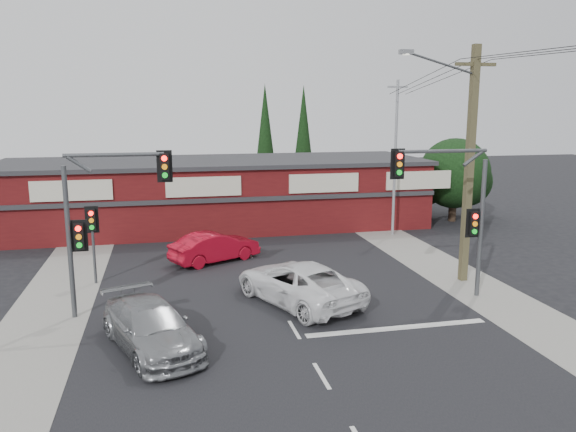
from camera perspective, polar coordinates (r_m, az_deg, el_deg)
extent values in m
plane|color=black|center=(20.34, 0.07, -10.58)|extent=(120.00, 120.00, 0.00)
cube|color=black|center=(24.97, -2.44, -6.43)|extent=(14.00, 70.00, 0.01)
cube|color=gray|center=(25.02, -22.14, -7.21)|extent=(3.00, 70.00, 0.02)
cube|color=gray|center=(27.66, 15.24, -5.06)|extent=(3.00, 70.00, 0.02)
cube|color=silver|center=(20.04, 11.04, -11.10)|extent=(6.50, 0.35, 0.01)
imported|color=white|center=(21.88, 1.03, -6.76)|extent=(4.79, 6.39, 1.61)
imported|color=gray|center=(18.38, -13.74, -10.87)|extent=(3.71, 5.48, 1.47)
imported|color=#B00A1E|center=(27.79, -7.43, -3.13)|extent=(4.67, 3.40, 1.47)
cube|color=silver|center=(16.53, 3.43, -15.89)|extent=(0.12, 1.60, 0.01)
cube|color=silver|center=(19.54, 0.64, -11.47)|extent=(0.12, 1.60, 0.01)
cube|color=silver|center=(22.67, -1.34, -8.23)|extent=(0.12, 1.60, 0.01)
cube|color=silver|center=(25.88, -2.81, -5.77)|extent=(0.12, 1.60, 0.01)
cube|color=silver|center=(29.13, -3.95, -3.86)|extent=(0.12, 1.60, 0.01)
cube|color=silver|center=(32.42, -4.86, -2.34)|extent=(0.12, 1.60, 0.01)
cube|color=#4A0E10|center=(36.02, -7.38, 2.17)|extent=(26.00, 8.00, 4.00)
cube|color=#2D2D30|center=(35.76, -7.46, 5.50)|extent=(26.40, 8.40, 0.25)
cube|color=beige|center=(32.09, -21.13, 2.42)|extent=(4.20, 0.12, 1.10)
cube|color=beige|center=(31.79, -8.56, 2.97)|extent=(4.20, 0.12, 1.10)
cube|color=beige|center=(33.00, 3.68, 3.36)|extent=(4.20, 0.12, 1.10)
cube|color=beige|center=(35.13, 13.14, 3.56)|extent=(4.20, 0.12, 1.10)
cube|color=#2D2D30|center=(31.94, -6.72, 1.60)|extent=(26.00, 0.15, 0.25)
cylinder|color=#2D2116|center=(38.85, 16.37, 0.82)|extent=(0.50, 0.50, 1.80)
sphere|color=black|center=(38.52, 16.55, 4.18)|extent=(4.60, 4.60, 4.60)
sphere|color=black|center=(40.21, 17.69, 3.38)|extent=(3.40, 3.40, 3.40)
sphere|color=black|center=(39.26, 13.83, 3.12)|extent=(2.80, 2.80, 2.80)
cylinder|color=#2D2116|center=(43.62, -2.28, 2.47)|extent=(0.24, 0.24, 2.00)
cone|color=black|center=(43.18, -2.33, 8.38)|extent=(1.80, 1.80, 7.50)
cylinder|color=#2D2116|center=(46.28, 1.55, 2.97)|extent=(0.24, 0.24, 2.00)
cone|color=black|center=(45.87, 1.58, 8.55)|extent=(1.80, 1.80, 7.50)
cylinder|color=#47494C|center=(21.28, -21.33, -2.62)|extent=(0.18, 0.18, 5.50)
cylinder|color=#47494C|center=(20.60, -17.24, 5.97)|extent=(3.40, 0.14, 0.14)
cylinder|color=#47494C|center=(20.75, -20.48, 4.97)|extent=(0.82, 0.14, 0.63)
cube|color=black|center=(20.57, -12.43, 4.94)|extent=(0.32, 0.22, 0.95)
cube|color=black|center=(20.64, -12.43, 4.96)|extent=(0.55, 0.04, 1.15)
cylinder|color=#FF0C07|center=(20.41, -12.46, 5.74)|extent=(0.20, 0.06, 0.20)
cylinder|color=orange|center=(20.44, -12.43, 4.90)|extent=(0.20, 0.06, 0.20)
cylinder|color=#0CE526|center=(20.47, -12.39, 4.06)|extent=(0.20, 0.06, 0.20)
cube|color=black|center=(21.17, -20.44, -1.93)|extent=(0.32, 0.22, 0.95)
cube|color=black|center=(21.24, -20.42, -1.89)|extent=(0.55, 0.04, 1.15)
cylinder|color=#FF0C07|center=(20.98, -20.54, -1.21)|extent=(0.20, 0.06, 0.20)
cylinder|color=orange|center=(21.04, -20.49, -2.01)|extent=(0.20, 0.06, 0.20)
cylinder|color=#0CE526|center=(21.11, -20.43, -2.80)|extent=(0.20, 0.06, 0.20)
cylinder|color=#47494C|center=(23.40, 19.00, -1.27)|extent=(0.18, 0.18, 5.50)
cylinder|color=#47494C|center=(22.08, 15.49, 6.37)|extent=(3.60, 0.14, 0.14)
cylinder|color=#47494C|center=(22.72, 18.28, 5.58)|extent=(0.82, 0.14, 0.63)
cube|color=black|center=(21.34, 11.14, 5.20)|extent=(0.32, 0.22, 0.95)
cube|color=black|center=(21.40, 11.06, 5.22)|extent=(0.55, 0.04, 1.15)
cylinder|color=#FF0C07|center=(21.19, 11.31, 5.97)|extent=(0.20, 0.06, 0.20)
cylinder|color=orange|center=(21.22, 11.27, 5.16)|extent=(0.20, 0.06, 0.20)
cylinder|color=#0CE526|center=(21.25, 11.24, 4.36)|extent=(0.20, 0.06, 0.20)
cube|color=black|center=(23.18, 18.30, -0.71)|extent=(0.32, 0.22, 0.95)
cube|color=black|center=(23.23, 18.22, -0.68)|extent=(0.55, 0.04, 1.15)
cylinder|color=#FF0C07|center=(23.01, 18.51, -0.04)|extent=(0.20, 0.06, 0.20)
cylinder|color=orange|center=(23.07, 18.47, -0.77)|extent=(0.20, 0.06, 0.20)
cylinder|color=#0CE526|center=(23.13, 18.42, -1.50)|extent=(0.20, 0.06, 0.20)
cylinder|color=#47494C|center=(25.37, -19.13, -3.25)|extent=(0.12, 0.12, 3.00)
cube|color=black|center=(25.10, -19.31, -0.37)|extent=(0.32, 0.22, 0.95)
cube|color=black|center=(25.17, -19.30, -0.34)|extent=(0.55, 0.04, 1.15)
cylinder|color=#FF0C07|center=(24.92, -19.39, 0.25)|extent=(0.20, 0.06, 0.20)
cylinder|color=orange|center=(24.97, -19.35, -0.43)|extent=(0.20, 0.06, 0.20)
cylinder|color=#0CE526|center=(25.03, -19.30, -1.10)|extent=(0.20, 0.06, 0.20)
cube|color=brown|center=(25.01, 17.94, 4.78)|extent=(0.30, 0.30, 10.00)
cube|color=brown|center=(24.95, 18.52, 14.41)|extent=(1.80, 0.14, 0.14)
cylinder|color=#47494C|center=(24.04, 15.33, 14.73)|extent=(3.23, 0.39, 0.89)
cube|color=slate|center=(23.25, 11.92, 16.01)|extent=(0.55, 0.25, 0.18)
cylinder|color=silver|center=(23.24, 11.91, 15.76)|extent=(0.28, 0.28, 0.05)
cylinder|color=gray|center=(33.29, 10.83, 5.68)|extent=(0.16, 0.16, 9.00)
cube|color=gray|center=(33.18, 11.09, 12.75)|extent=(1.20, 0.10, 0.10)
cylinder|color=black|center=(28.74, 13.17, 13.36)|extent=(0.73, 9.01, 1.22)
cylinder|color=black|center=(29.00, 14.26, 13.29)|extent=(0.52, 9.00, 1.22)
cylinder|color=black|center=(29.27, 15.33, 13.22)|extent=(0.31, 9.00, 1.22)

